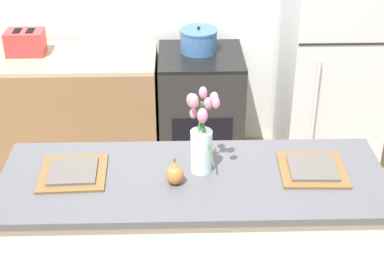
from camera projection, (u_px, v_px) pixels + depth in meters
kitchen_island at (193, 254)px, 2.95m from camera, size 1.80×0.66×0.93m
back_counter at (43, 112)px, 4.33m from camera, size 1.68×0.60×0.89m
stove_range at (201, 111)px, 4.35m from camera, size 0.60×0.61×0.89m
refrigerator at (335, 55)px, 4.17m from camera, size 0.68×0.67×1.75m
flower_vase at (201, 138)px, 2.69m from camera, size 0.14×0.18×0.42m
pear_figurine at (175, 174)px, 2.65m from camera, size 0.08×0.08×0.13m
plate_setting_left at (73, 172)px, 2.73m from camera, size 0.32×0.32×0.02m
plate_setting_right at (312, 169)px, 2.76m from camera, size 0.32×0.32×0.02m
toaster at (25, 42)px, 4.11m from camera, size 0.28×0.18×0.17m
cooking_pot at (199, 40)px, 4.15m from camera, size 0.27×0.27×0.19m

